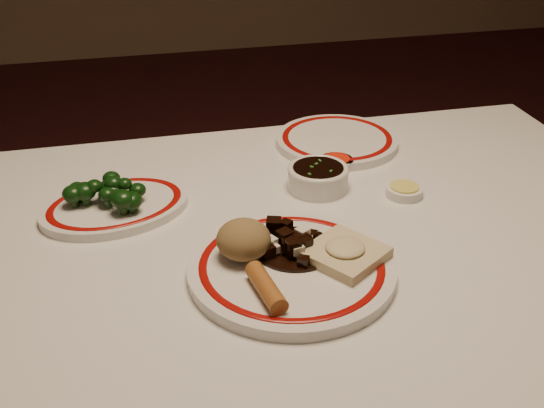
{
  "coord_description": "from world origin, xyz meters",
  "views": [
    {
      "loc": [
        -0.28,
        -0.85,
        1.32
      ],
      "look_at": [
        -0.06,
        0.04,
        0.8
      ],
      "focal_mm": 45.0,
      "sensor_mm": 36.0,
      "label": 1
    }
  ],
  "objects_px": {
    "fried_wonton": "(345,252)",
    "soy_bowl": "(318,178)",
    "rice_mound": "(244,240)",
    "stirfry_heap": "(292,243)",
    "broccoli_plate": "(115,206)",
    "broccoli_pile": "(109,193)",
    "main_plate": "(292,269)",
    "dining_table": "(316,287)",
    "spring_roll": "(266,288)"
  },
  "relations": [
    {
      "from": "fried_wonton",
      "to": "soy_bowl",
      "type": "xyz_separation_m",
      "value": [
        0.03,
        0.25,
        -0.01
      ]
    },
    {
      "from": "rice_mound",
      "to": "stirfry_heap",
      "type": "xyz_separation_m",
      "value": [
        0.07,
        -0.0,
        -0.02
      ]
    },
    {
      "from": "broccoli_plate",
      "to": "stirfry_heap",
      "type": "bearing_deg",
      "value": -40.25
    },
    {
      "from": "broccoli_pile",
      "to": "soy_bowl",
      "type": "bearing_deg",
      "value": 0.85
    },
    {
      "from": "broccoli_pile",
      "to": "fried_wonton",
      "type": "bearing_deg",
      "value": -36.68
    },
    {
      "from": "rice_mound",
      "to": "broccoli_plate",
      "type": "bearing_deg",
      "value": 130.17
    },
    {
      "from": "rice_mound",
      "to": "fried_wonton",
      "type": "bearing_deg",
      "value": -15.79
    },
    {
      "from": "main_plate",
      "to": "broccoli_pile",
      "type": "distance_m",
      "value": 0.34
    },
    {
      "from": "dining_table",
      "to": "rice_mound",
      "type": "bearing_deg",
      "value": -160.01
    },
    {
      "from": "dining_table",
      "to": "broccoli_plate",
      "type": "height_order",
      "value": "broccoli_plate"
    },
    {
      "from": "fried_wonton",
      "to": "stirfry_heap",
      "type": "relative_size",
      "value": 1.17
    },
    {
      "from": "dining_table",
      "to": "soy_bowl",
      "type": "height_order",
      "value": "soy_bowl"
    },
    {
      "from": "stirfry_heap",
      "to": "broccoli_pile",
      "type": "xyz_separation_m",
      "value": [
        -0.25,
        0.2,
        0.01
      ]
    },
    {
      "from": "rice_mound",
      "to": "fried_wonton",
      "type": "height_order",
      "value": "rice_mound"
    },
    {
      "from": "main_plate",
      "to": "rice_mound",
      "type": "distance_m",
      "value": 0.08
    },
    {
      "from": "stirfry_heap",
      "to": "soy_bowl",
      "type": "height_order",
      "value": "stirfry_heap"
    },
    {
      "from": "rice_mound",
      "to": "broccoli_plate",
      "type": "height_order",
      "value": "rice_mound"
    },
    {
      "from": "main_plate",
      "to": "broccoli_pile",
      "type": "xyz_separation_m",
      "value": [
        -0.24,
        0.24,
        0.03
      ]
    },
    {
      "from": "spring_roll",
      "to": "broccoli_plate",
      "type": "height_order",
      "value": "spring_roll"
    },
    {
      "from": "main_plate",
      "to": "stirfry_heap",
      "type": "distance_m",
      "value": 0.04
    },
    {
      "from": "rice_mound",
      "to": "stirfry_heap",
      "type": "bearing_deg",
      "value": -0.48
    },
    {
      "from": "spring_roll",
      "to": "main_plate",
      "type": "bearing_deg",
      "value": 42.01
    },
    {
      "from": "broccoli_plate",
      "to": "soy_bowl",
      "type": "relative_size",
      "value": 2.73
    },
    {
      "from": "dining_table",
      "to": "main_plate",
      "type": "xyz_separation_m",
      "value": [
        -0.06,
        -0.08,
        0.1
      ]
    },
    {
      "from": "dining_table",
      "to": "fried_wonton",
      "type": "bearing_deg",
      "value": -80.74
    },
    {
      "from": "spring_roll",
      "to": "fried_wonton",
      "type": "bearing_deg",
      "value": 16.02
    },
    {
      "from": "dining_table",
      "to": "broccoli_pile",
      "type": "distance_m",
      "value": 0.37
    },
    {
      "from": "fried_wonton",
      "to": "stirfry_heap",
      "type": "height_order",
      "value": "stirfry_heap"
    },
    {
      "from": "fried_wonton",
      "to": "spring_roll",
      "type": "bearing_deg",
      "value": -155.54
    },
    {
      "from": "spring_roll",
      "to": "stirfry_heap",
      "type": "xyz_separation_m",
      "value": [
        0.06,
        0.1,
        -0.0
      ]
    },
    {
      "from": "dining_table",
      "to": "fried_wonton",
      "type": "xyz_separation_m",
      "value": [
        0.01,
        -0.09,
        0.12
      ]
    },
    {
      "from": "broccoli_pile",
      "to": "spring_roll",
      "type": "bearing_deg",
      "value": -57.14
    },
    {
      "from": "dining_table",
      "to": "spring_roll",
      "type": "distance_m",
      "value": 0.22
    },
    {
      "from": "dining_table",
      "to": "broccoli_plate",
      "type": "bearing_deg",
      "value": 151.67
    },
    {
      "from": "spring_roll",
      "to": "soy_bowl",
      "type": "xyz_separation_m",
      "value": [
        0.16,
        0.3,
        -0.01
      ]
    },
    {
      "from": "broccoli_plate",
      "to": "rice_mound",
      "type": "bearing_deg",
      "value": -49.83
    },
    {
      "from": "dining_table",
      "to": "rice_mound",
      "type": "relative_size",
      "value": 15.26
    },
    {
      "from": "main_plate",
      "to": "spring_roll",
      "type": "relative_size",
      "value": 3.79
    },
    {
      "from": "main_plate",
      "to": "fried_wonton",
      "type": "distance_m",
      "value": 0.08
    },
    {
      "from": "main_plate",
      "to": "rice_mound",
      "type": "xyz_separation_m",
      "value": [
        -0.06,
        0.04,
        0.04
      ]
    },
    {
      "from": "soy_bowl",
      "to": "stirfry_heap",
      "type": "bearing_deg",
      "value": -116.39
    },
    {
      "from": "stirfry_heap",
      "to": "broccoli_plate",
      "type": "xyz_separation_m",
      "value": [
        -0.25,
        0.21,
        -0.02
      ]
    },
    {
      "from": "fried_wonton",
      "to": "broccoli_plate",
      "type": "distance_m",
      "value": 0.4
    },
    {
      "from": "main_plate",
      "to": "broccoli_plate",
      "type": "height_order",
      "value": "main_plate"
    },
    {
      "from": "rice_mound",
      "to": "broccoli_plate",
      "type": "relative_size",
      "value": 0.27
    },
    {
      "from": "broccoli_plate",
      "to": "soy_bowl",
      "type": "xyz_separation_m",
      "value": [
        0.35,
        -0.0,
        0.01
      ]
    },
    {
      "from": "fried_wonton",
      "to": "broccoli_pile",
      "type": "relative_size",
      "value": 1.03
    },
    {
      "from": "spring_roll",
      "to": "broccoli_pile",
      "type": "height_order",
      "value": "broccoli_pile"
    },
    {
      "from": "spring_roll",
      "to": "fried_wonton",
      "type": "xyz_separation_m",
      "value": [
        0.13,
        0.06,
        -0.0
      ]
    },
    {
      "from": "broccoli_pile",
      "to": "broccoli_plate",
      "type": "bearing_deg",
      "value": 47.68
    }
  ]
}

